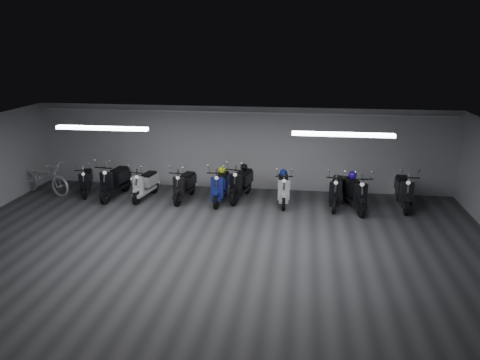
# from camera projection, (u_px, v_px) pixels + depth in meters

# --- Properties ---
(floor) EXTENTS (14.00, 10.00, 0.01)m
(floor) POSITION_uv_depth(u_px,v_px,m) (212.00, 251.00, 11.13)
(floor) COLOR #343437
(floor) RESTS_ON ground
(ceiling) EXTENTS (14.00, 10.00, 0.01)m
(ceiling) POSITION_uv_depth(u_px,v_px,m) (210.00, 137.00, 10.31)
(ceiling) COLOR slate
(ceiling) RESTS_ON ground
(back_wall) EXTENTS (14.00, 0.01, 2.80)m
(back_wall) POSITION_uv_depth(u_px,v_px,m) (240.00, 148.00, 15.47)
(back_wall) COLOR #A8A8AA
(back_wall) RESTS_ON ground
(front_wall) EXTENTS (14.00, 0.01, 2.80)m
(front_wall) POSITION_uv_depth(u_px,v_px,m) (136.00, 319.00, 5.98)
(front_wall) COLOR #A8A8AA
(front_wall) RESTS_ON ground
(fluor_strip_left) EXTENTS (2.40, 0.18, 0.08)m
(fluor_strip_left) POSITION_uv_depth(u_px,v_px,m) (102.00, 128.00, 11.67)
(fluor_strip_left) COLOR white
(fluor_strip_left) RESTS_ON ceiling
(fluor_strip_right) EXTENTS (2.40, 0.18, 0.08)m
(fluor_strip_right) POSITION_uv_depth(u_px,v_px,m) (343.00, 134.00, 10.89)
(fluor_strip_right) COLOR white
(fluor_strip_right) RESTS_ON ceiling
(conduit) EXTENTS (13.60, 0.05, 0.05)m
(conduit) POSITION_uv_depth(u_px,v_px,m) (240.00, 112.00, 15.03)
(conduit) COLOR white
(conduit) RESTS_ON back_wall
(scooter_0) EXTENTS (1.02, 1.69, 1.19)m
(scooter_0) POSITION_uv_depth(u_px,v_px,m) (86.00, 177.00, 15.06)
(scooter_0) COLOR black
(scooter_0) RESTS_ON floor
(scooter_1) EXTENTS (0.87, 2.00, 1.44)m
(scooter_1) POSITION_uv_depth(u_px,v_px,m) (115.00, 176.00, 14.69)
(scooter_1) COLOR black
(scooter_1) RESTS_ON floor
(scooter_2) EXTENTS (0.84, 1.76, 1.26)m
(scooter_2) POSITION_uv_depth(u_px,v_px,m) (145.00, 180.00, 14.62)
(scooter_2) COLOR silver
(scooter_2) RESTS_ON floor
(scooter_3) EXTENTS (0.81, 1.79, 1.29)m
(scooter_3) POSITION_uv_depth(u_px,v_px,m) (184.00, 181.00, 14.47)
(scooter_3) COLOR black
(scooter_3) RESTS_ON floor
(scooter_4) EXTENTS (0.68, 1.86, 1.37)m
(scooter_4) POSITION_uv_depth(u_px,v_px,m) (220.00, 181.00, 14.31)
(scooter_4) COLOR navy
(scooter_4) RESTS_ON floor
(scooter_5) EXTENTS (1.01, 1.97, 1.40)m
(scooter_5) POSITION_uv_depth(u_px,v_px,m) (241.00, 178.00, 14.54)
(scooter_5) COLOR black
(scooter_5) RESTS_ON floor
(scooter_6) EXTENTS (0.71, 1.79, 1.30)m
(scooter_6) POSITION_uv_depth(u_px,v_px,m) (283.00, 184.00, 14.16)
(scooter_6) COLOR silver
(scooter_6) RESTS_ON floor
(scooter_7) EXTENTS (0.86, 1.89, 1.35)m
(scooter_7) POSITION_uv_depth(u_px,v_px,m) (337.00, 186.00, 13.86)
(scooter_7) COLOR black
(scooter_7) RESTS_ON floor
(scooter_8) EXTENTS (1.05, 1.97, 1.40)m
(scooter_8) POSITION_uv_depth(u_px,v_px,m) (355.00, 187.00, 13.64)
(scooter_8) COLOR black
(scooter_8) RESTS_ON floor
(scooter_9) EXTENTS (0.69, 1.90, 1.40)m
(scooter_9) POSITION_uv_depth(u_px,v_px,m) (404.00, 186.00, 13.78)
(scooter_9) COLOR black
(scooter_9) RESTS_ON floor
(bicycle) EXTENTS (2.21, 1.36, 1.35)m
(bicycle) POSITION_uv_depth(u_px,v_px,m) (44.00, 174.00, 15.07)
(bicycle) COLOR silver
(bicycle) RESTS_ON floor
(helmet_0) EXTENTS (0.23, 0.23, 0.23)m
(helmet_0) POSITION_uv_depth(u_px,v_px,m) (222.00, 170.00, 14.47)
(helmet_0) COLOR #DBF50E
(helmet_0) RESTS_ON scooter_4
(helmet_1) EXTENTS (0.24, 0.24, 0.24)m
(helmet_1) POSITION_uv_depth(u_px,v_px,m) (244.00, 167.00, 14.69)
(helmet_1) COLOR black
(helmet_1) RESTS_ON scooter_5
(helmet_2) EXTENTS (0.23, 0.23, 0.23)m
(helmet_2) POSITION_uv_depth(u_px,v_px,m) (283.00, 173.00, 14.31)
(helmet_2) COLOR navy
(helmet_2) RESTS_ON scooter_6
(helmet_3) EXTENTS (0.26, 0.26, 0.26)m
(helmet_3) POSITION_uv_depth(u_px,v_px,m) (353.00, 175.00, 13.80)
(helmet_3) COLOR #200D94
(helmet_3) RESTS_ON scooter_8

